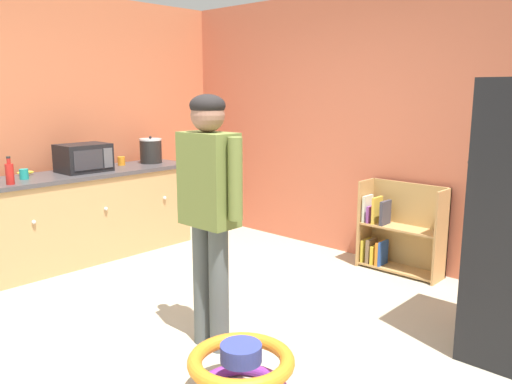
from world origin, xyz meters
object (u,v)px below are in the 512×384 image
(kitchen_counter, at_px, (90,214))
(baby_walker, at_px, (241,371))
(ketchup_bottle, at_px, (10,173))
(bookshelf, at_px, (397,233))
(banana_bunch, at_px, (26,173))
(standing_person, at_px, (209,199))
(teal_cup, at_px, (24,174))
(microwave, at_px, (84,158))
(orange_cup, at_px, (121,161))
(crock_pot, at_px, (151,151))

(kitchen_counter, height_order, baby_walker, kitchen_counter)
(baby_walker, height_order, ketchup_bottle, ketchup_bottle)
(bookshelf, bearing_deg, banana_bunch, -139.36)
(standing_person, relative_size, banana_bunch, 10.80)
(baby_walker, relative_size, teal_cup, 6.36)
(baby_walker, height_order, microwave, microwave)
(banana_bunch, height_order, ketchup_bottle, ketchup_bottle)
(bookshelf, bearing_deg, microwave, -144.40)
(bookshelf, xyz_separation_m, teal_cup, (-2.51, -2.42, 0.58))
(bookshelf, xyz_separation_m, banana_bunch, (-2.71, -2.32, 0.56))
(standing_person, bearing_deg, microwave, 169.78)
(kitchen_counter, bearing_deg, standing_person, -10.96)
(orange_cup, bearing_deg, bookshelf, 26.28)
(kitchen_counter, relative_size, baby_walker, 3.64)
(kitchen_counter, height_order, teal_cup, teal_cup)
(bookshelf, distance_m, ketchup_bottle, 3.56)
(teal_cup, bearing_deg, banana_bunch, 152.30)
(banana_bunch, bearing_deg, microwave, 70.90)
(kitchen_counter, xyz_separation_m, baby_walker, (2.92, -0.75, -0.29))
(banana_bunch, bearing_deg, kitchen_counter, 71.72)
(bookshelf, height_order, orange_cup, orange_cup)
(kitchen_counter, height_order, orange_cup, orange_cup)
(teal_cup, height_order, orange_cup, same)
(kitchen_counter, bearing_deg, orange_cup, 103.74)
(standing_person, distance_m, banana_bunch, 2.53)
(banana_bunch, relative_size, teal_cup, 1.64)
(baby_walker, xyz_separation_m, banana_bunch, (-3.10, 0.21, 0.77))
(baby_walker, bearing_deg, kitchen_counter, 165.62)
(microwave, bearing_deg, baby_walker, -13.80)
(microwave, height_order, ketchup_bottle, microwave)
(bookshelf, xyz_separation_m, baby_walker, (0.40, -2.53, -0.21))
(standing_person, distance_m, microwave, 2.39)
(teal_cup, bearing_deg, kitchen_counter, 91.22)
(orange_cup, bearing_deg, baby_walker, -21.94)
(banana_bunch, relative_size, orange_cup, 1.64)
(bookshelf, distance_m, standing_person, 2.34)
(bookshelf, relative_size, microwave, 1.77)
(crock_pot, bearing_deg, teal_cup, -88.10)
(standing_person, height_order, crock_pot, standing_person)
(kitchen_counter, relative_size, banana_bunch, 14.10)
(microwave, distance_m, ketchup_bottle, 0.84)
(baby_walker, xyz_separation_m, orange_cup, (-3.04, 1.22, 0.79))
(standing_person, bearing_deg, teal_cup, -175.38)
(kitchen_counter, xyz_separation_m, teal_cup, (0.01, -0.64, 0.50))
(bookshelf, bearing_deg, teal_cup, -136.04)
(banana_bunch, relative_size, ketchup_bottle, 0.63)
(baby_walker, distance_m, banana_bunch, 3.20)
(kitchen_counter, bearing_deg, microwave, -93.79)
(crock_pot, height_order, ketchup_bottle, crock_pot)
(standing_person, relative_size, baby_walker, 2.79)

